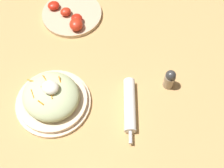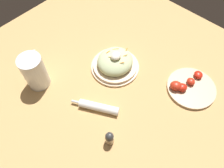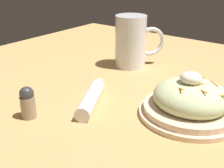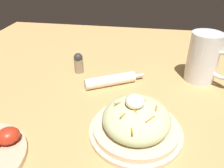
{
  "view_description": "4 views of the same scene",
  "coord_description": "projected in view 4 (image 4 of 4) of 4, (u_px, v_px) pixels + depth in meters",
  "views": [
    {
      "loc": [
        -0.23,
        0.36,
        0.83
      ],
      "look_at": [
        -0.02,
        -0.03,
        0.09
      ],
      "focal_mm": 49.17,
      "sensor_mm": 36.0,
      "label": 1
    },
    {
      "loc": [
        -0.34,
        -0.33,
        0.82
      ],
      "look_at": [
        0.02,
        -0.0,
        0.06
      ],
      "focal_mm": 34.69,
      "sensor_mm": 36.0,
      "label": 2
    },
    {
      "loc": [
        0.35,
        -0.5,
        0.33
      ],
      "look_at": [
        -0.02,
        -0.02,
        0.07
      ],
      "focal_mm": 47.99,
      "sensor_mm": 36.0,
      "label": 3
    },
    {
      "loc": [
        0.52,
        0.08,
        0.38
      ],
      "look_at": [
        0.0,
        -0.0,
        0.06
      ],
      "focal_mm": 35.29,
      "sensor_mm": 36.0,
      "label": 4
    }
  ],
  "objects": [
    {
      "name": "ground_plane",
      "position": [
        113.0,
        100.0,
        0.65
      ],
      "size": [
        1.43,
        1.43,
        0.0
      ],
      "primitive_type": "plane",
      "color": "tan"
    },
    {
      "name": "salt_shaker",
      "position": [
        79.0,
        63.0,
        0.78
      ],
      "size": [
        0.03,
        0.03,
        0.07
      ],
      "color": "gray",
      "rests_on": "ground_plane"
    },
    {
      "name": "salad_plate",
      "position": [
        136.0,
        122.0,
        0.52
      ],
      "size": [
        0.23,
        0.23,
        0.11
      ],
      "color": "beige",
      "rests_on": "ground_plane"
    },
    {
      "name": "napkin_roll",
      "position": [
        111.0,
        80.0,
        0.72
      ],
      "size": [
        0.12,
        0.19,
        0.03
      ],
      "color": "white",
      "rests_on": "ground_plane"
    },
    {
      "name": "beer_mug",
      "position": [
        203.0,
        60.0,
        0.72
      ],
      "size": [
        0.13,
        0.14,
        0.16
      ],
      "color": "white",
      "rests_on": "ground_plane"
    }
  ]
}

